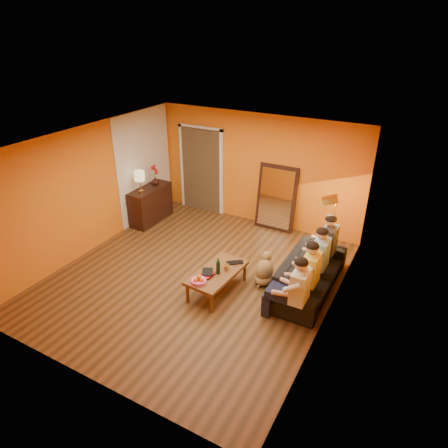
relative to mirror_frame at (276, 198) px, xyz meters
The scene contains 27 objects.
room_shell 2.39m from the mirror_frame, 103.68° to the right, with size 5.00×5.50×2.60m.
white_accent 3.21m from the mirror_frame, 163.83° to the right, with size 0.02×1.90×2.58m, color white.
doorway_recess 2.08m from the mirror_frame, behind, with size 1.06×0.30×2.10m, color #3F2D19.
door_jamb_left 2.64m from the mirror_frame, behind, with size 0.08×0.06×2.20m, color white.
door_jamb_right 1.51m from the mirror_frame, behind, with size 0.08×0.06×2.20m, color white.
door_header 2.46m from the mirror_frame, behind, with size 1.22×0.06×0.08m, color white.
mirror_frame is the anchor object (origin of this frame).
mirror_glass 0.04m from the mirror_frame, 90.00° to the right, with size 0.78×0.02×1.36m, color white.
sideboard 3.01m from the mirror_frame, 158.84° to the right, with size 0.44×1.18×0.85m, color black.
table_lamp 3.13m from the mirror_frame, 153.68° to the right, with size 0.24×0.24×0.51m, color beige, non-canonical shape.
sofa 2.45m from the mirror_frame, 53.06° to the right, with size 0.83×2.13×0.62m, color black.
coffee_table 2.86m from the mirror_frame, 89.38° to the right, with size 0.62×1.22×0.42m, color brown, non-canonical shape.
floor_lamp 1.82m from the mirror_frame, 31.61° to the right, with size 0.30×0.24×1.44m, color gold, non-canonical shape.
dog 2.30m from the mirror_frame, 72.79° to the right, with size 0.33×0.52×0.61m, color olive, non-canonical shape.
person_far_left 3.33m from the mirror_frame, 61.65° to the right, with size 0.70×0.44×1.22m, color beige, non-canonical shape.
person_mid_left 2.86m from the mirror_frame, 56.41° to the right, with size 0.70×0.44×1.22m, color gold, non-canonical shape.
person_mid_right 2.42m from the mirror_frame, 49.17° to the right, with size 0.70×0.44×1.22m, color #8BB2D7, non-canonical shape.
person_far_right 2.04m from the mirror_frame, 38.98° to the right, with size 0.70×0.44×1.22m, color #303035, non-canonical shape.
fruit_bowl 3.27m from the mirror_frame, 91.23° to the right, with size 0.26×0.26×0.16m, color #E751A7, non-canonical shape.
wine_bottle 2.86m from the mirror_frame, 88.39° to the right, with size 0.07×0.07×0.31m, color black.
tumbler 2.70m from the mirror_frame, 86.80° to the right, with size 0.11×0.11×0.10m, color #B27F3F.
laptop 2.49m from the mirror_frame, 85.11° to the right, with size 0.31×0.20×0.02m, color black.
book_lower 3.03m from the mirror_frame, 92.85° to the right, with size 0.18×0.24×0.02m, color black.
book_mid 3.01m from the mirror_frame, 92.67° to the right, with size 0.19×0.26×0.02m, color #A91513.
book_upper 3.03m from the mirror_frame, 92.84° to the right, with size 0.18×0.25×0.02m, color black.
vase 2.92m from the mirror_frame, 163.43° to the right, with size 0.18×0.18×0.19m, color black.
flowers 2.95m from the mirror_frame, 163.43° to the right, with size 0.17×0.17×0.51m, color #A91513, non-canonical shape.
Camera 1 is at (3.52, -5.29, 4.38)m, focal length 32.00 mm.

